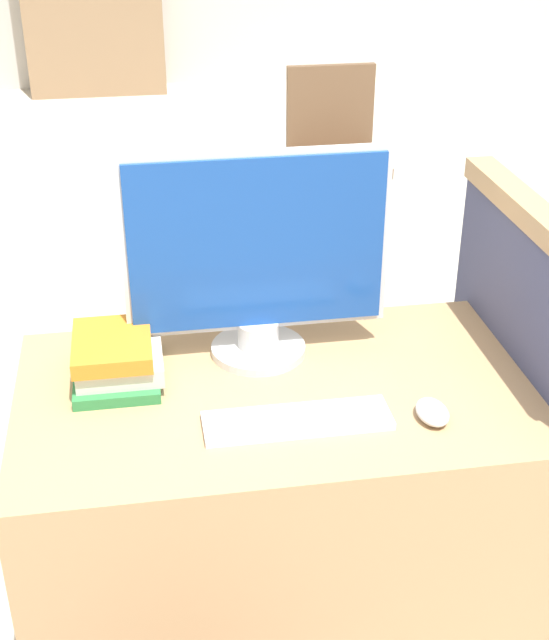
# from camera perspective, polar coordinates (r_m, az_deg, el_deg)

# --- Properties ---
(desk) EXTENTS (1.15, 0.69, 0.74)m
(desk) POSITION_cam_1_polar(r_m,az_deg,el_deg) (2.22, 0.03, -12.50)
(desk) COLOR tan
(desk) RESTS_ON ground_plane
(carrel_divider) EXTENTS (0.07, 0.77, 1.11)m
(carrel_divider) POSITION_cam_1_polar(r_m,az_deg,el_deg) (2.29, 14.94, -6.10)
(carrel_divider) COLOR #474C70
(carrel_divider) RESTS_ON ground_plane
(monitor) EXTENTS (0.61, 0.23, 0.50)m
(monitor) POSITION_cam_1_polar(r_m,az_deg,el_deg) (2.02, -1.11, 3.95)
(monitor) COLOR silver
(monitor) RESTS_ON desk
(keyboard) EXTENTS (0.40, 0.11, 0.02)m
(keyboard) POSITION_cam_1_polar(r_m,az_deg,el_deg) (1.88, 1.47, -6.46)
(keyboard) COLOR white
(keyboard) RESTS_ON desk
(mouse) EXTENTS (0.07, 0.10, 0.03)m
(mouse) POSITION_cam_1_polar(r_m,az_deg,el_deg) (1.92, 10.07, -5.82)
(mouse) COLOR silver
(mouse) RESTS_ON desk
(book_stack) EXTENTS (0.20, 0.26, 0.11)m
(book_stack) POSITION_cam_1_polar(r_m,az_deg,el_deg) (2.04, -10.08, -2.38)
(book_stack) COLOR #2D7F42
(book_stack) RESTS_ON desk
(far_chair) EXTENTS (0.44, 0.44, 0.85)m
(far_chair) POSITION_cam_1_polar(r_m,az_deg,el_deg) (4.50, 3.88, 11.07)
(far_chair) COLOR brown
(far_chair) RESTS_ON ground_plane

